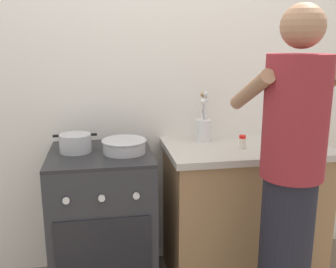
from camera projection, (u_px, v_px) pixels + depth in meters
The scene contains 8 objects.
back_wall at pixel (180, 84), 2.60m from camera, with size 3.20×0.10×2.50m.
countertop at pixel (242, 211), 2.52m from camera, with size 1.00×0.60×0.90m.
stove_range at pixel (103, 223), 2.36m from camera, with size 0.60×0.62×0.90m.
pot at pixel (76, 143), 2.25m from camera, with size 0.25×0.19×0.11m.
mixing_bowl at pixel (124, 145), 2.24m from camera, with size 0.26×0.26×0.08m.
utensil_crock at pixel (203, 125), 2.49m from camera, with size 0.10×0.10×0.32m.
spice_bottle at pixel (242, 142), 2.33m from camera, with size 0.04×0.04×0.08m.
person at pixel (290, 184), 1.87m from camera, with size 0.41×0.50×1.70m.
Camera 1 is at (-0.33, -2.06, 1.54)m, focal length 41.16 mm.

